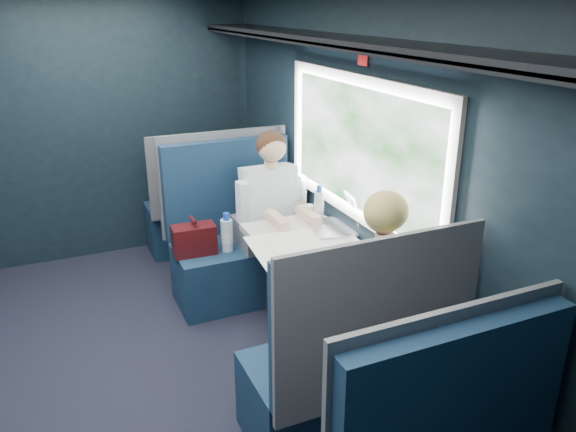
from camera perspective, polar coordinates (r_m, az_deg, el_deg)
name	(u,v)px	position (r m, az deg, el deg)	size (l,w,h in m)	color
ground	(155,382)	(3.69, -13.40, -16.07)	(2.80, 4.20, 0.01)	black
room_shell	(135,146)	(3.06, -15.29, 6.86)	(3.00, 4.40, 2.40)	black
table	(307,255)	(3.62, 1.92, -3.94)	(0.62, 1.00, 0.74)	#54565E
seat_bay_near	(235,244)	(4.39, -5.37, -2.87)	(1.04, 0.62, 1.26)	#0C1F37
seat_bay_far	(348,370)	(3.00, 6.12, -15.33)	(1.04, 0.62, 1.26)	#0C1F37
seat_row_front	(204,208)	(5.22, -8.53, 0.82)	(1.04, 0.51, 1.16)	#0C1F37
man	(275,211)	(4.21, -1.37, 0.56)	(0.53, 0.56, 1.32)	black
woman	(376,292)	(3.07, 8.89, -7.67)	(0.53, 0.56, 1.32)	black
papers	(295,253)	(3.45, 0.72, -3.79)	(0.48, 0.69, 0.01)	white
laptop	(339,218)	(3.82, 5.21, -0.16)	(0.32, 0.39, 0.27)	silver
bottle_small	(319,204)	(3.98, 3.17, 1.25)	(0.07, 0.07, 0.24)	silver
cup	(309,211)	(4.01, 2.12, 0.50)	(0.07, 0.07, 0.09)	white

